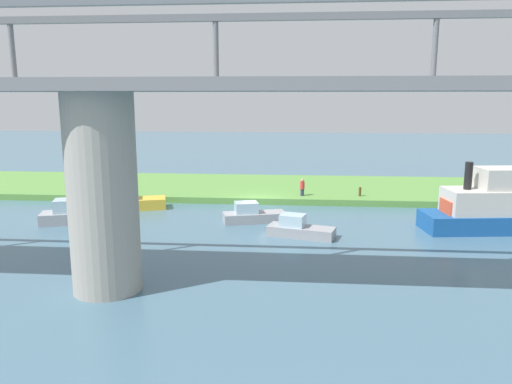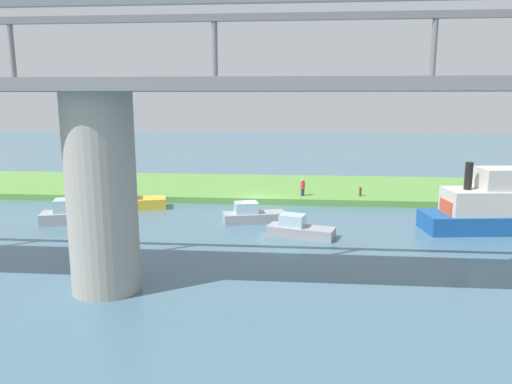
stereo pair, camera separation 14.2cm
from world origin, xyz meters
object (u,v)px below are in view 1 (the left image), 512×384
Objects in this scene: bridge_pylon at (103,194)px; pontoon_yellow at (497,205)px; motorboat_white at (252,215)px; houseboat_blue at (299,229)px; skiff_small at (76,214)px; mooring_post at (360,192)px; riverboat_paddlewheel at (128,201)px; person_on_bank at (302,187)px.

bridge_pylon reaches higher than pontoon_yellow.
motorboat_white is 1.04× the size of houseboat_blue.
skiff_small is at bearing 5.62° from motorboat_white.
riverboat_paddlewheel is at bearing 12.85° from mooring_post.
riverboat_paddlewheel is (4.44, -15.32, -3.65)m from bridge_pylon.
person_on_bank reaches higher than riverboat_paddlewheel.
bridge_pylon is 0.96× the size of pontoon_yellow.
pontoon_yellow is 1.62× the size of riverboat_paddlewheel.
skiff_small is at bearing -59.55° from bridge_pylon.
person_on_bank is at bearing -91.46° from houseboat_blue.
pontoon_yellow is at bearing 171.42° from riverboat_paddlewheel.
riverboat_paddlewheel reaches higher than houseboat_blue.
pontoon_yellow is (-20.75, -11.51, -2.64)m from bridge_pylon.
riverboat_paddlewheel is at bearing -26.06° from houseboat_blue.
riverboat_paddlewheel is at bearing 16.30° from person_on_bank.
houseboat_blue is at bearing 153.94° from riverboat_paddlewheel.
person_on_bank is 0.27× the size of skiff_small.
bridge_pylon is 1.65× the size of skiff_small.
bridge_pylon is 23.88m from pontoon_yellow.
skiff_small is at bearing 0.78° from pontoon_yellow.
skiff_small is at bearing 27.79° from person_on_bank.
motorboat_white reaches higher than mooring_post.
bridge_pylon is 2.01× the size of houseboat_blue.
skiff_small is at bearing 22.54° from mooring_post.
riverboat_paddlewheel is (12.79, -6.26, 0.14)m from houseboat_blue.
person_on_bank reaches higher than skiff_small.
person_on_bank is 1.93× the size of mooring_post.
motorboat_white is (15.54, -0.79, -1.13)m from pontoon_yellow.
pontoon_yellow is at bearing -150.98° from bridge_pylon.
riverboat_paddlewheel is (9.66, -3.02, 0.12)m from motorboat_white.
person_on_bank is at bearing -152.21° from skiff_small.
mooring_post is 10.67m from motorboat_white.
mooring_post is 10.90m from pontoon_yellow.
bridge_pylon reaches higher than person_on_bank.
person_on_bank is 10.10m from houseboat_blue.
bridge_pylon is at bearing 120.45° from skiff_small.
motorboat_white is 4.51m from houseboat_blue.
person_on_bank is 0.33× the size of houseboat_blue.
skiff_small reaches higher than houseboat_blue.
person_on_bank is at bearing -32.10° from pontoon_yellow.
houseboat_blue is 0.78× the size of riverboat_paddlewheel.
pontoon_yellow reaches higher than mooring_post.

